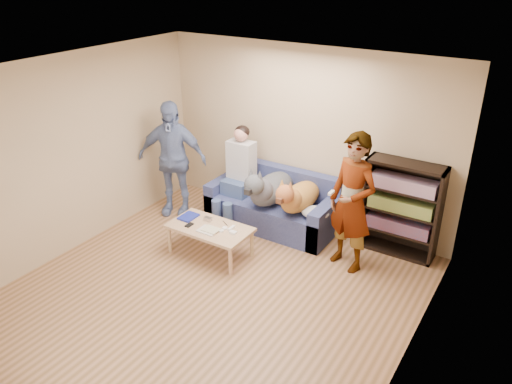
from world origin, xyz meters
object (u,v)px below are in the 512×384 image
Objects in this scene: person_standing_left at (172,159)px; dog_gray at (269,188)px; dog_tan at (298,197)px; bookshelf at (402,206)px; coffee_table at (210,230)px; person_seated at (238,171)px; sofa at (274,207)px; notebook_blue at (189,217)px; person_standing_right at (352,203)px; camera_silver at (208,219)px.

person_standing_left is 1.57m from dog_gray.
bookshelf is (1.33, 0.40, 0.04)m from dog_tan.
coffee_table is at bearing -126.76° from dog_tan.
sofa is at bearing 12.87° from person_seated.
dog_gray is 0.45m from dog_tan.
person_standing_left is 1.53× the size of dog_tan.
person_seated is (-0.55, -0.13, 0.49)m from sofa.
dog_gray is 1.83m from bookshelf.
person_standing_left reaches higher than dog_gray.
person_standing_left is 0.94× the size of sofa.
notebook_blue is 0.24× the size of coffee_table.
dog_tan is 1.39m from bookshelf.
dog_gray is at bearing -177.47° from dog_tan.
sofa is 1.49× the size of dog_gray.
sofa is 1.46× the size of bookshelf.
person_seated is at bearing -171.30° from bookshelf.
person_standing_left is at bearing -162.09° from sofa.
person_standing_left is 3.39m from bookshelf.
person_standing_left is 1.22× the size of person_seated.
dog_tan is at bearing -2.10° from person_seated.
coffee_table is (-0.29, -1.18, 0.09)m from sofa.
sofa is at bearing -179.75° from person_standing_right.
bookshelf is at bearing -10.16° from person_standing_left.
bookshelf is at bearing 16.65° from dog_tan.
person_standing_right is 1.01× the size of person_standing_left.
camera_silver is 1.00m from person_seated.
coffee_table is at bearing -52.40° from person_standing_left.
notebook_blue is at bearing -151.26° from bookshelf.
person_seated is at bearing 98.68° from camera_silver.
dog_gray is 1.09m from coffee_table.
person_standing_left is (-2.87, -0.04, -0.01)m from person_standing_right.
camera_silver is at bearing -149.62° from bookshelf.
person_standing_left is at bearing 150.04° from coffee_table.
dog_tan reaches higher than camera_silver.
person_standing_left is at bearing 152.09° from camera_silver.
person_standing_right is at bearing -17.33° from dog_tan.
coffee_table is (1.21, -0.70, -0.52)m from person_standing_left.
camera_silver is 1.00m from dog_gray.
person_seated is (0.14, 1.01, 0.34)m from notebook_blue.
bookshelf is (1.78, 0.42, 0.02)m from dog_gray.
person_seated is at bearing 174.33° from dog_gray.
person_standing_right is 1.94m from camera_silver.
person_seated is 2.38m from bookshelf.
person_standing_right is 16.40× the size of camera_silver.
sofa is (1.50, 0.49, -0.61)m from person_standing_left.
camera_silver is 0.06× the size of sofa.
bookshelf is (2.49, 1.37, 0.25)m from notebook_blue.
sofa is at bearing 160.70° from dog_tan.
bookshelf reaches higher than notebook_blue.
person_standing_right is 1.56m from sofa.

